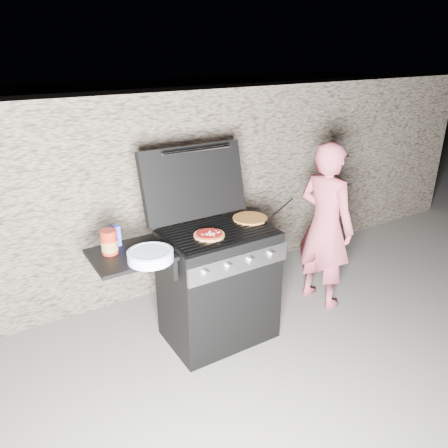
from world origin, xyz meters
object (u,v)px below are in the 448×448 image
sauce_jar (109,242)px  person (325,226)px  gas_grill (189,294)px  pizza_topped (209,234)px

sauce_jar → person: person is taller
gas_grill → person: size_ratio=0.92×
pizza_topped → sauce_jar: size_ratio=1.36×
person → sauce_jar: bearing=77.6°
pizza_topped → person: person is taller
gas_grill → pizza_topped: 0.49m
gas_grill → pizza_topped: size_ratio=6.14×
sauce_jar → gas_grill: bearing=-7.0°
gas_grill → sauce_jar: (-0.53, 0.07, 0.53)m
gas_grill → person: bearing=-1.3°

